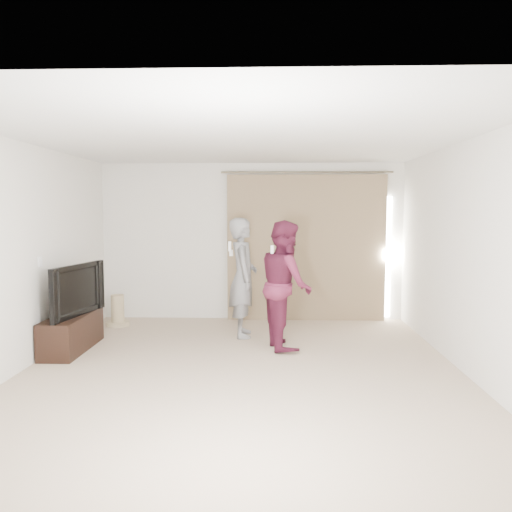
# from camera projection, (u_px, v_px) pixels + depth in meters

# --- Properties ---
(floor) EXTENTS (5.50, 5.50, 0.00)m
(floor) POSITION_uv_depth(u_px,v_px,m) (242.00, 370.00, 5.70)
(floor) COLOR tan
(floor) RESTS_ON ground
(wall_back) EXTENTS (5.00, 0.04, 2.60)m
(wall_back) POSITION_uv_depth(u_px,v_px,m) (252.00, 242.00, 8.32)
(wall_back) COLOR white
(wall_back) RESTS_ON ground
(wall_left) EXTENTS (0.04, 5.50, 2.60)m
(wall_left) POSITION_uv_depth(u_px,v_px,m) (22.00, 256.00, 5.67)
(wall_left) COLOR white
(wall_left) RESTS_ON ground
(ceiling) EXTENTS (5.00, 5.50, 0.01)m
(ceiling) POSITION_uv_depth(u_px,v_px,m) (241.00, 139.00, 5.46)
(ceiling) COLOR silver
(ceiling) RESTS_ON wall_back
(curtain) EXTENTS (2.80, 0.11, 2.46)m
(curtain) POSITION_uv_depth(u_px,v_px,m) (307.00, 248.00, 8.22)
(curtain) COLOR #967A5C
(curtain) RESTS_ON ground
(tv_console) EXTENTS (0.42, 1.21, 0.46)m
(tv_console) POSITION_uv_depth(u_px,v_px,m) (72.00, 333.00, 6.50)
(tv_console) COLOR black
(tv_console) RESTS_ON ground
(tv) EXTENTS (0.36, 1.17, 0.67)m
(tv) POSITION_uv_depth(u_px,v_px,m) (71.00, 290.00, 6.45)
(tv) COLOR black
(tv) RESTS_ON tv_console
(scratching_post) EXTENTS (0.37, 0.37, 0.49)m
(scratching_post) POSITION_uv_depth(u_px,v_px,m) (118.00, 313.00, 7.89)
(scratching_post) COLOR tan
(scratching_post) RESTS_ON ground
(person_man) EXTENTS (0.47, 0.67, 1.72)m
(person_man) POSITION_uv_depth(u_px,v_px,m) (243.00, 277.00, 7.18)
(person_man) COLOR slate
(person_man) RESTS_ON ground
(person_woman) EXTENTS (0.80, 0.94, 1.69)m
(person_woman) POSITION_uv_depth(u_px,v_px,m) (286.00, 284.00, 6.60)
(person_woman) COLOR #5B1A32
(person_woman) RESTS_ON ground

